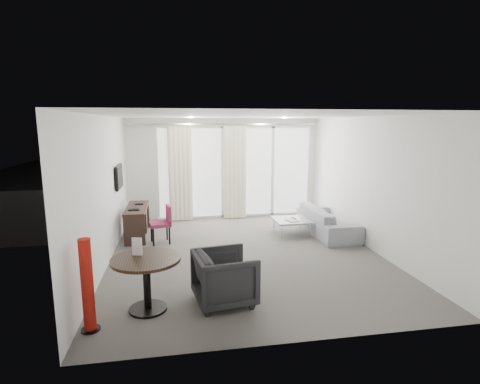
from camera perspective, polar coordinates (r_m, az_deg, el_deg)
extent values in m
cube|color=#57544F|center=(7.26, 0.82, -9.42)|extent=(5.00, 6.00, 0.00)
cube|color=white|center=(6.84, 0.88, 11.56)|extent=(5.00, 6.00, 0.00)
cube|color=silver|center=(6.92, -19.93, 0.12)|extent=(0.00, 6.00, 2.60)
cube|color=silver|center=(7.79, 19.24, 1.23)|extent=(0.00, 6.00, 2.60)
cube|color=silver|center=(4.09, 8.73, -6.15)|extent=(5.00, 0.00, 2.60)
cylinder|color=#FFE0B2|center=(8.32, -7.45, 11.18)|extent=(0.12, 0.12, 0.02)
cylinder|color=#FFE0B2|center=(8.68, 6.82, 11.16)|extent=(0.12, 0.12, 0.02)
cylinder|color=#9B160D|center=(4.90, -22.24, -13.04)|extent=(0.28, 0.28, 1.15)
imported|color=black|center=(5.29, -2.36, -12.89)|extent=(0.91, 0.89, 0.73)
imported|color=gray|center=(8.73, 13.11, -4.25)|extent=(0.79, 2.03, 0.59)
cube|color=#4D4D50|center=(11.60, -1.85, -2.19)|extent=(5.60, 3.00, 0.12)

